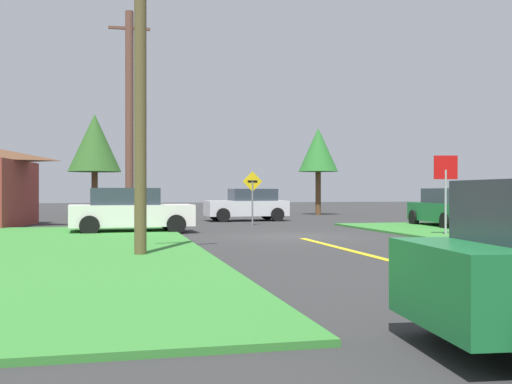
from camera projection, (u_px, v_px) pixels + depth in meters
ground_plane at (293, 236)px, 20.37m from camera, size 120.00×120.00×0.00m
lane_stripe_center at (404, 264)px, 12.58m from camera, size 0.20×14.00×0.01m
stop_sign at (446, 179)px, 20.04m from camera, size 0.77×0.21×2.68m
car_approaching_junction at (248, 205)px, 30.95m from camera, size 4.12×2.17×1.62m
car_on_crossroad at (449, 208)px, 25.08m from camera, size 2.18×4.57×1.62m
parked_car_near_building at (130, 211)px, 21.91m from camera, size 4.41×2.17×1.62m
utility_pole_near at (140, 95)px, 13.85m from camera, size 1.76×0.63×7.09m
utility_pole_mid at (129, 116)px, 26.81m from camera, size 1.80×0.36×9.40m
direction_sign at (252, 192)px, 26.98m from camera, size 0.90×0.10×2.38m
oak_tree_left at (318, 151)px, 38.85m from camera, size 2.51×2.51×5.52m
pine_tree_center at (95, 143)px, 38.29m from camera, size 3.29×3.29×6.34m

